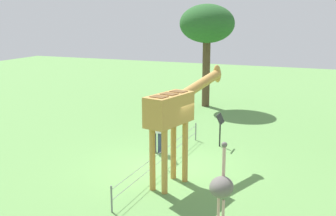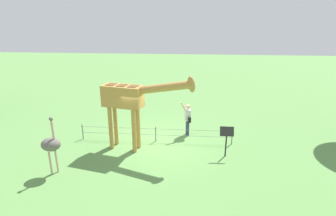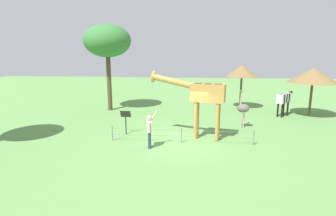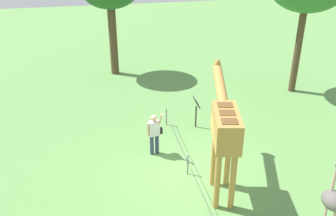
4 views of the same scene
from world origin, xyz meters
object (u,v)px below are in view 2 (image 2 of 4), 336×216
giraffe (130,100)px  visitor (188,118)px  info_sign (227,135)px  ostrich (51,145)px

giraffe → visitor: (2.39, 1.67, -1.38)m
visitor → info_sign: bearing=-51.0°
info_sign → visitor: bearing=129.0°
ostrich → visitor: bearing=37.9°
visitor → info_sign: (1.62, -2.00, 0.05)m
giraffe → ostrich: (-2.51, -2.14, -1.11)m
visitor → ostrich: size_ratio=0.79×
giraffe → ostrich: giraffe is taller
giraffe → info_sign: (4.01, -0.33, -1.33)m
giraffe → visitor: size_ratio=2.24×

